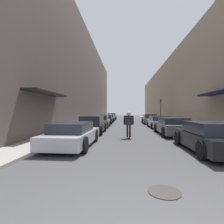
# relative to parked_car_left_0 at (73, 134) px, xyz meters

# --- Properties ---
(ground) EXTENTS (115.84, 115.84, 0.00)m
(ground) POSITION_rel_parked_car_left_0_xyz_m (3.01, 14.60, -0.59)
(ground) COLOR #424244
(curb_strip_left) EXTENTS (1.80, 52.65, 0.12)m
(curb_strip_left) POSITION_rel_parked_car_left_0_xyz_m (-2.00, 19.87, -0.53)
(curb_strip_left) COLOR gray
(curb_strip_left) RESTS_ON ground
(curb_strip_right) EXTENTS (1.80, 52.65, 0.12)m
(curb_strip_right) POSITION_rel_parked_car_left_0_xyz_m (8.01, 19.87, -0.53)
(curb_strip_right) COLOR gray
(curb_strip_right) RESTS_ON ground
(building_row_left) EXTENTS (4.90, 52.65, 13.85)m
(building_row_left) POSITION_rel_parked_car_left_0_xyz_m (-4.90, 19.86, 6.34)
(building_row_left) COLOR #564C47
(building_row_left) RESTS_ON ground
(building_row_right) EXTENTS (4.90, 52.65, 9.50)m
(building_row_right) POSITION_rel_parked_car_left_0_xyz_m (10.91, 19.86, 4.16)
(building_row_right) COLOR tan
(building_row_right) RESTS_ON ground
(parked_car_left_0) EXTENTS (1.99, 4.47, 1.19)m
(parked_car_left_0) POSITION_rel_parked_car_left_0_xyz_m (0.00, 0.00, 0.00)
(parked_car_left_0) COLOR #B7B7BC
(parked_car_left_0) RESTS_ON ground
(parked_car_left_1) EXTENTS (1.87, 4.06, 1.36)m
(parked_car_left_1) POSITION_rel_parked_car_left_0_xyz_m (0.04, 5.06, 0.08)
(parked_car_left_1) COLOR black
(parked_car_left_1) RESTS_ON ground
(parked_car_left_2) EXTENTS (1.90, 4.04, 1.27)m
(parked_car_left_2) POSITION_rel_parked_car_left_0_xyz_m (0.00, 10.17, 0.03)
(parked_car_left_2) COLOR #515459
(parked_car_left_2) RESTS_ON ground
(parked_car_left_3) EXTENTS (2.01, 4.77, 1.23)m
(parked_car_left_3) POSITION_rel_parked_car_left_0_xyz_m (-0.03, 15.86, 0.02)
(parked_car_left_3) COLOR black
(parked_car_left_3) RESTS_ON ground
(parked_car_left_4) EXTENTS (1.88, 4.58, 1.18)m
(parked_car_left_4) POSITION_rel_parked_car_left_0_xyz_m (0.01, 21.20, -0.01)
(parked_car_left_4) COLOR #515459
(parked_car_left_4) RESTS_ON ground
(parked_car_left_5) EXTENTS (1.85, 4.65, 1.28)m
(parked_car_left_5) POSITION_rel_parked_car_left_0_xyz_m (0.02, 27.16, 0.04)
(parked_car_left_5) COLOR gray
(parked_car_left_5) RESTS_ON ground
(parked_car_right_0) EXTENTS (2.00, 4.48, 1.28)m
(parked_car_right_0) POSITION_rel_parked_car_left_0_xyz_m (6.17, -0.69, 0.04)
(parked_car_right_0) COLOR black
(parked_car_right_0) RESTS_ON ground
(parked_car_right_1) EXTENTS (2.07, 4.79, 1.26)m
(parked_car_right_1) POSITION_rel_parked_car_left_0_xyz_m (6.07, 4.78, 0.04)
(parked_car_right_1) COLOR #515459
(parked_car_right_1) RESTS_ON ground
(parked_car_right_2) EXTENTS (1.87, 4.67, 1.22)m
(parked_car_right_2) POSITION_rel_parked_car_left_0_xyz_m (6.05, 10.09, 0.01)
(parked_car_right_2) COLOR silver
(parked_car_right_2) RESTS_ON ground
(parked_car_right_3) EXTENTS (1.90, 4.53, 1.31)m
(parked_car_right_3) POSITION_rel_parked_car_left_0_xyz_m (6.02, 15.84, 0.05)
(parked_car_right_3) COLOR #515459
(parked_car_right_3) RESTS_ON ground
(skateboarder) EXTENTS (0.65, 0.78, 1.70)m
(skateboarder) POSITION_rel_parked_car_left_0_xyz_m (2.80, 2.79, 0.46)
(skateboarder) COLOR brown
(skateboarder) RESTS_ON ground
(manhole_cover) EXTENTS (0.70, 0.70, 0.02)m
(manhole_cover) POSITION_rel_parked_car_left_0_xyz_m (3.38, -4.60, -0.58)
(manhole_cover) COLOR #332D28
(manhole_cover) RESTS_ON ground
(traffic_light) EXTENTS (0.16, 0.22, 3.27)m
(traffic_light) POSITION_rel_parked_car_left_0_xyz_m (7.58, 16.17, 1.57)
(traffic_light) COLOR #2D2D2D
(traffic_light) RESTS_ON curb_strip_right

